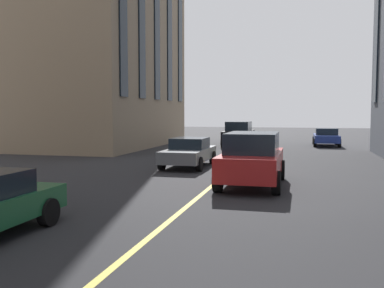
{
  "coord_description": "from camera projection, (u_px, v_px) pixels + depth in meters",
  "views": [
    {
      "loc": [
        5.56,
        -3.02,
        2.6
      ],
      "look_at": [
        16.04,
        -0.36,
        1.8
      ],
      "focal_mm": 40.32,
      "sensor_mm": 36.0,
      "label": 1
    }
  ],
  "objects": [
    {
      "name": "car_grey_parked_b",
      "position": [
        189.0,
        152.0,
        20.52
      ],
      "size": [
        4.4,
        1.95,
        1.37
      ],
      "color": "slate",
      "rests_on": "ground_plane"
    },
    {
      "name": "car_black_parked_a",
      "position": [
        239.0,
        133.0,
        32.97
      ],
      "size": [
        4.7,
        2.14,
        1.88
      ],
      "color": "black",
      "rests_on": "ground_plane"
    },
    {
      "name": "lane_centre_line",
      "position": [
        210.0,
        187.0,
        14.89
      ],
      "size": [
        80.0,
        0.16,
        0.01
      ],
      "color": "#D8C64C",
      "rests_on": "ground_plane"
    },
    {
      "name": "car_blue_far",
      "position": [
        326.0,
        137.0,
        33.18
      ],
      "size": [
        4.4,
        1.95,
        1.37
      ],
      "color": "navy",
      "rests_on": "ground_plane"
    },
    {
      "name": "car_red_mid",
      "position": [
        252.0,
        158.0,
        15.22
      ],
      "size": [
        4.7,
        2.14,
        1.88
      ],
      "color": "#B21E1E",
      "rests_on": "ground_plane"
    }
  ]
}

